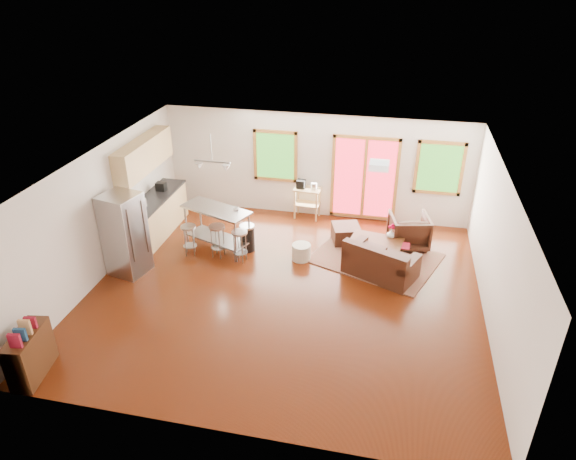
% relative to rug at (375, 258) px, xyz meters
% --- Properties ---
extents(floor, '(7.50, 7.00, 0.02)m').
position_rel_rug_xyz_m(floor, '(-1.67, -1.62, -0.02)').
color(floor, '#371205').
rests_on(floor, ground).
extents(ceiling, '(7.50, 7.00, 0.02)m').
position_rel_rug_xyz_m(ceiling, '(-1.67, -1.62, 2.60)').
color(ceiling, white).
rests_on(ceiling, ground).
extents(back_wall, '(7.50, 0.02, 2.60)m').
position_rel_rug_xyz_m(back_wall, '(-1.67, 1.89, 1.29)').
color(back_wall, silver).
rests_on(back_wall, ground).
extents(left_wall, '(0.02, 7.00, 2.60)m').
position_rel_rug_xyz_m(left_wall, '(-5.43, -1.62, 1.29)').
color(left_wall, silver).
rests_on(left_wall, ground).
extents(right_wall, '(0.02, 7.00, 2.60)m').
position_rel_rug_xyz_m(right_wall, '(2.09, -1.62, 1.29)').
color(right_wall, silver).
rests_on(right_wall, ground).
extents(front_wall, '(7.50, 0.02, 2.60)m').
position_rel_rug_xyz_m(front_wall, '(-1.67, -5.13, 1.29)').
color(front_wall, silver).
rests_on(front_wall, ground).
extents(window_left, '(1.10, 0.05, 1.30)m').
position_rel_rug_xyz_m(window_left, '(-2.67, 1.84, 1.49)').
color(window_left, '#245818').
rests_on(window_left, back_wall).
extents(french_doors, '(1.60, 0.05, 2.10)m').
position_rel_rug_xyz_m(french_doors, '(-0.47, 1.84, 1.09)').
color(french_doors, '#B5192A').
rests_on(french_doors, back_wall).
extents(window_right, '(1.10, 0.05, 1.30)m').
position_rel_rug_xyz_m(window_right, '(1.23, 1.84, 1.49)').
color(window_right, '#245818').
rests_on(window_right, back_wall).
extents(rug, '(3.02, 2.69, 0.02)m').
position_rel_rug_xyz_m(rug, '(0.00, 0.00, 0.00)').
color(rug, '#58663C').
rests_on(rug, floor).
extents(loveseat, '(1.62, 1.31, 0.75)m').
position_rel_rug_xyz_m(loveseat, '(0.11, -0.68, 0.29)').
color(loveseat, black).
rests_on(loveseat, floor).
extents(coffee_table, '(1.19, 0.83, 0.44)m').
position_rel_rug_xyz_m(coffee_table, '(-0.01, 0.03, 0.37)').
color(coffee_table, '#371D0D').
rests_on(coffee_table, floor).
extents(armchair, '(0.98, 0.94, 0.85)m').
position_rel_rug_xyz_m(armchair, '(0.67, 0.70, 0.42)').
color(armchair, black).
rests_on(armchair, floor).
extents(ottoman, '(0.75, 0.75, 0.40)m').
position_rel_rug_xyz_m(ottoman, '(-0.73, 0.62, 0.19)').
color(ottoman, black).
rests_on(ottoman, floor).
extents(pouf, '(0.51, 0.51, 0.36)m').
position_rel_rug_xyz_m(pouf, '(-1.58, -0.37, 0.17)').
color(pouf, beige).
rests_on(pouf, floor).
extents(vase, '(0.25, 0.25, 0.33)m').
position_rel_rug_xyz_m(vase, '(0.28, 0.27, 0.51)').
color(vase, silver).
rests_on(vase, coffee_table).
extents(book, '(0.22, 0.04, 0.30)m').
position_rel_rug_xyz_m(book, '(0.47, -0.06, 0.54)').
color(book, maroon).
rests_on(book, coffee_table).
extents(cabinets, '(0.64, 2.24, 2.30)m').
position_rel_rug_xyz_m(cabinets, '(-5.16, 0.09, 0.92)').
color(cabinets, tan).
rests_on(cabinets, floor).
extents(refrigerator, '(0.83, 0.81, 1.74)m').
position_rel_rug_xyz_m(refrigerator, '(-4.97, -1.59, 0.86)').
color(refrigerator, '#B7BABC').
rests_on(refrigerator, floor).
extents(island, '(1.68, 1.14, 0.99)m').
position_rel_rug_xyz_m(island, '(-3.50, -0.29, 0.67)').
color(island, '#B7BABC').
rests_on(island, floor).
extents(cup, '(0.15, 0.14, 0.13)m').
position_rel_rug_xyz_m(cup, '(-3.05, -0.24, 1.00)').
color(cup, white).
rests_on(cup, island).
extents(bar_stool_a, '(0.42, 0.42, 0.70)m').
position_rel_rug_xyz_m(bar_stool_a, '(-4.01, -0.67, 0.51)').
color(bar_stool_a, '#B7BABC').
rests_on(bar_stool_a, floor).
extents(bar_stool_b, '(0.40, 0.40, 0.74)m').
position_rel_rug_xyz_m(bar_stool_b, '(-3.38, -0.63, 0.54)').
color(bar_stool_b, '#B7BABC').
rests_on(bar_stool_b, floor).
extents(bar_stool_c, '(0.39, 0.39, 0.72)m').
position_rel_rug_xyz_m(bar_stool_c, '(-2.85, -0.72, 0.52)').
color(bar_stool_c, '#B7BABC').
rests_on(bar_stool_c, floor).
extents(trash_can, '(0.40, 0.40, 0.62)m').
position_rel_rug_xyz_m(trash_can, '(-2.83, -0.23, 0.30)').
color(trash_can, black).
rests_on(trash_can, floor).
extents(kitchen_cart, '(0.67, 0.46, 0.99)m').
position_rel_rug_xyz_m(kitchen_cart, '(-1.85, 1.67, 0.66)').
color(kitchen_cart, tan).
rests_on(kitchen_cart, floor).
extents(bookshelf, '(0.49, 0.94, 1.06)m').
position_rel_rug_xyz_m(bookshelf, '(-5.02, -4.68, 0.40)').
color(bookshelf, '#371D0D').
rests_on(bookshelf, floor).
extents(ceiling_flush, '(0.35, 0.35, 0.12)m').
position_rel_rug_xyz_m(ceiling_flush, '(-0.07, -1.02, 2.52)').
color(ceiling_flush, white).
rests_on(ceiling_flush, ceiling).
extents(pendant_light, '(0.80, 0.18, 0.79)m').
position_rel_rug_xyz_m(pendant_light, '(-3.57, -0.12, 1.89)').
color(pendant_light, gray).
rests_on(pendant_light, ceiling).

